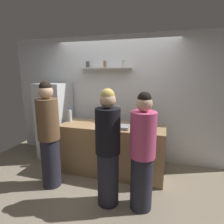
% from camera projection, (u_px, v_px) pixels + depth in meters
% --- Properties ---
extents(ground_plane, '(5.28, 5.28, 0.00)m').
position_uv_depth(ground_plane, '(97.00, 186.00, 3.05)').
color(ground_plane, gray).
extents(back_wall_assembly, '(4.80, 0.32, 2.60)m').
position_uv_depth(back_wall_assembly, '(116.00, 99.00, 3.95)').
color(back_wall_assembly, white).
rests_on(back_wall_assembly, ground).
extents(refrigerator, '(0.59, 0.65, 1.64)m').
position_uv_depth(refrigerator, '(55.00, 121.00, 4.02)').
color(refrigerator, silver).
rests_on(refrigerator, ground).
extents(counter, '(1.89, 0.65, 0.92)m').
position_uv_depth(counter, '(112.00, 149.00, 3.41)').
color(counter, '#9E7A51').
rests_on(counter, ground).
extents(baking_pan, '(0.34, 0.24, 0.05)m').
position_uv_depth(baking_pan, '(119.00, 127.00, 3.15)').
color(baking_pan, gray).
rests_on(baking_pan, counter).
extents(utensil_holder, '(0.12, 0.12, 0.21)m').
position_uv_depth(utensil_holder, '(135.00, 121.00, 3.38)').
color(utensil_holder, '#B2B2B7').
rests_on(utensil_holder, counter).
extents(wine_bottle_pale_glass, '(0.08, 0.08, 0.29)m').
position_uv_depth(wine_bottle_pale_glass, '(104.00, 117.00, 3.52)').
color(wine_bottle_pale_glass, '#B2BFB2').
rests_on(wine_bottle_pale_glass, counter).
extents(wine_bottle_green_glass, '(0.08, 0.08, 0.29)m').
position_uv_depth(wine_bottle_green_glass, '(153.00, 120.00, 3.26)').
color(wine_bottle_green_glass, '#19471E').
rests_on(wine_bottle_green_glass, counter).
extents(water_bottle_plastic, '(0.08, 0.08, 0.26)m').
position_uv_depth(water_bottle_plastic, '(70.00, 116.00, 3.57)').
color(water_bottle_plastic, silver).
rests_on(water_bottle_plastic, counter).
extents(person_brown_jacket, '(0.34, 0.34, 1.73)m').
position_uv_depth(person_brown_jacket, '(49.00, 136.00, 2.92)').
color(person_brown_jacket, '#262633').
rests_on(person_brown_jacket, ground).
extents(person_pink_top, '(0.34, 0.34, 1.63)m').
position_uv_depth(person_pink_top, '(142.00, 154.00, 2.42)').
color(person_pink_top, '#262633').
rests_on(person_pink_top, ground).
extents(person_blonde, '(0.34, 0.34, 1.66)m').
position_uv_depth(person_blonde, '(108.00, 150.00, 2.50)').
color(person_blonde, '#262633').
rests_on(person_blonde, ground).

